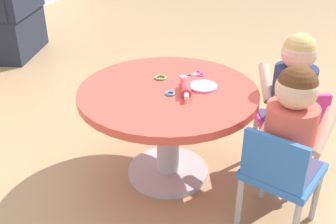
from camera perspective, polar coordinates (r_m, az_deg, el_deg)
ground_plane at (r=2.25m, az=-0.00°, el=-8.69°), size 10.00×10.00×0.00m
craft_table at (r=2.03m, az=-0.00°, el=0.18°), size 0.90×0.90×0.52m
child_chair_left at (r=1.80m, az=15.65°, el=-8.44°), size 0.37×0.37×0.54m
seated_child_left at (r=1.71m, az=17.14°, el=-1.69°), size 0.41×0.35×0.51m
child_chair_right at (r=2.16m, az=16.94°, el=-2.00°), size 0.39×0.39×0.54m
seated_child_right at (r=2.09m, az=17.49°, el=3.90°), size 0.42×0.38×0.51m
armchair_dark at (r=4.16m, az=-22.74°, el=11.76°), size 0.87×0.89×0.85m
rolling_pin at (r=1.93m, az=2.54°, el=3.46°), size 0.22×0.10×0.05m
craft_scissors at (r=2.14m, az=3.85°, el=5.35°), size 0.13×0.13×0.01m
playdough_blob_0 at (r=2.00m, az=5.00°, el=3.66°), size 0.14×0.14×0.01m
cookie_cutter_0 at (r=1.92m, az=0.32°, el=2.66°), size 0.05×0.05×0.01m
cookie_cutter_1 at (r=2.09m, az=-1.07°, el=4.91°), size 0.06×0.06×0.01m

